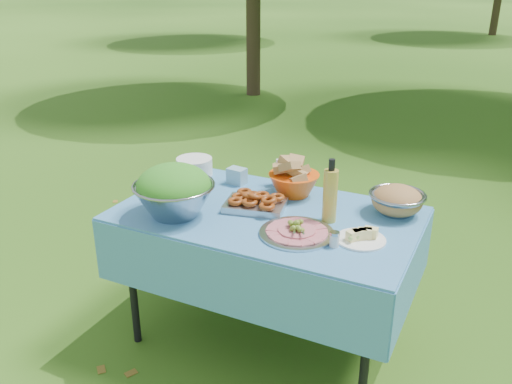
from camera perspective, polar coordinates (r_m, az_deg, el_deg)
ground at (r=3.07m, az=1.03°, el=-15.15°), size 80.00×80.00×0.00m
picnic_table at (r=2.86m, az=1.09°, el=-9.11°), size 1.46×0.86×0.76m
salad_bowl at (r=2.63m, az=-8.63°, el=0.15°), size 0.44×0.44×0.26m
pasta_bowl_white at (r=2.92m, az=-7.33°, el=1.10°), size 0.27×0.27×0.12m
plate_stack at (r=3.17m, az=-6.50°, el=2.69°), size 0.25×0.25×0.10m
wipes_box at (r=3.02m, az=-2.03°, el=1.70°), size 0.11×0.08×0.09m
sanitizer_bottle at (r=2.99m, az=2.28°, el=2.11°), size 0.05×0.05×0.15m
bread_bowl at (r=2.86m, az=4.01°, el=1.40°), size 0.35×0.35×0.18m
pasta_bowl_steel at (r=2.73m, az=14.63°, el=-0.80°), size 0.34×0.34×0.14m
fried_tray at (r=2.71m, az=-0.09°, el=-1.07°), size 0.33×0.27×0.07m
charcuterie_platter at (r=2.45m, az=4.34°, el=-3.65°), size 0.45×0.45×0.08m
oil_bottle at (r=2.55m, az=7.83°, el=0.13°), size 0.08×0.08×0.31m
cheese_plate at (r=2.44m, az=11.02°, el=-4.41°), size 0.22×0.22×0.06m
shaker at (r=2.37m, az=8.26°, el=-4.95°), size 0.05×0.05×0.07m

